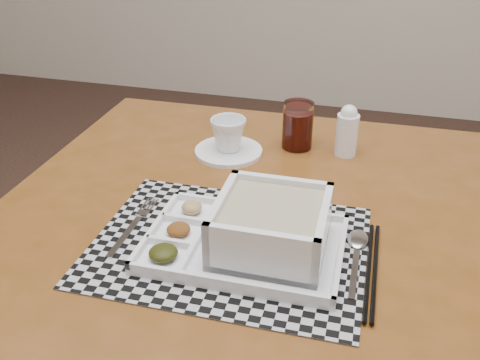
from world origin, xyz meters
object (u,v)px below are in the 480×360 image
object	(u,v)px
dining_table	(252,244)
cup	(228,134)
juice_glass	(298,127)
creamer_bottle	(347,131)
serving_tray	(262,233)

from	to	relation	value
dining_table	cup	bearing A→B (deg)	116.81
cup	juice_glass	xyz separation A→B (m)	(0.14, 0.07, 0.00)
cup	creamer_bottle	size ratio (longest dim) A/B	0.68
dining_table	juice_glass	world-z (taller)	juice_glass
creamer_bottle	dining_table	bearing A→B (deg)	-116.55
dining_table	serving_tray	bearing A→B (deg)	-68.87
creamer_bottle	cup	bearing A→B (deg)	-165.26
serving_tray	juice_glass	xyz separation A→B (m)	(-0.01, 0.40, 0.01)
dining_table	cup	size ratio (longest dim) A/B	12.30
cup	juice_glass	world-z (taller)	juice_glass
serving_tray	creamer_bottle	bearing A→B (deg)	76.40
dining_table	creamer_bottle	distance (m)	0.34
dining_table	serving_tray	world-z (taller)	serving_tray
dining_table	cup	xyz separation A→B (m)	(-0.11, 0.22, 0.12)
serving_tray	creamer_bottle	size ratio (longest dim) A/B	2.79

